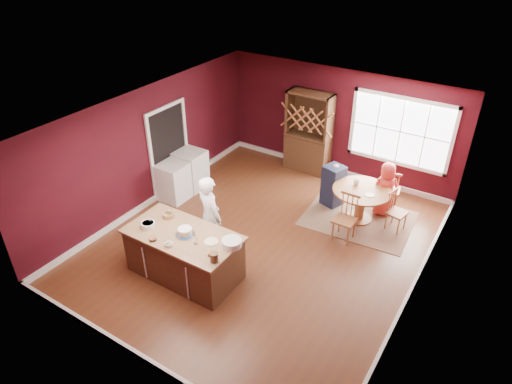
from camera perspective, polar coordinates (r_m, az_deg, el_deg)
room_shell at (r=8.65m, az=1.11°, el=0.95°), size 7.00×7.00×7.00m
window at (r=10.98m, az=17.60°, el=7.24°), size 2.36×0.10×1.66m
doorway at (r=10.83m, az=-10.78°, el=5.09°), size 0.08×1.26×2.13m
kitchen_island at (r=8.46m, az=-8.92°, el=-7.79°), size 2.08×1.09×0.92m
dining_table at (r=10.01m, az=12.99°, el=-0.77°), size 1.24×1.24×0.75m
baker at (r=8.70m, az=-5.82°, el=-2.98°), size 0.71×0.58×1.68m
layer_cake at (r=8.09m, az=-8.86°, el=-4.93°), size 0.35×0.35×0.14m
bowl_blue at (r=8.42m, az=-13.33°, el=-4.01°), size 0.26×0.26×0.10m
bowl_yellow at (r=8.62m, az=-10.88°, el=-2.86°), size 0.21×0.21×0.08m
bowl_pink at (r=8.10m, az=-12.78°, el=-5.77°), size 0.13×0.13×0.05m
bowl_olive at (r=7.92m, az=-10.86°, el=-6.44°), size 0.15×0.15×0.06m
drinking_glass at (r=7.86m, az=-7.58°, el=-6.06°), size 0.07×0.07×0.14m
dinner_plate at (r=7.91m, az=-5.63°, el=-6.19°), size 0.25×0.25×0.02m
white_tub at (r=7.77m, az=-3.07°, el=-6.37°), size 0.35×0.35×0.12m
stoneware_crock at (r=7.46m, az=-5.26°, el=-8.12°), size 0.14×0.14×0.17m
toy_figurine at (r=7.59m, az=-5.88°, el=-7.76°), size 0.05×0.05×0.08m
rug at (r=10.29m, az=12.64°, el=-3.26°), size 2.38×1.90×0.01m
chair_east at (r=9.93m, az=17.25°, el=-2.30°), size 0.43×0.44×0.90m
chair_south at (r=9.34m, az=11.04°, el=-3.25°), size 0.43×0.41×1.02m
chair_north at (r=10.63m, az=16.48°, el=0.47°), size 0.48×0.47×0.98m
seated_woman at (r=10.29m, az=15.87°, el=0.35°), size 0.73×0.68×1.25m
high_chair at (r=10.44m, az=9.63°, el=0.89°), size 0.51×0.51×1.01m
toddler at (r=10.37m, az=10.03°, el=2.57°), size 0.18×0.14×0.26m
table_plate at (r=9.74m, az=14.04°, el=-0.36°), size 0.19×0.19×0.01m
table_cup at (r=10.04m, az=12.44°, el=1.18°), size 0.16×0.16×0.10m
hutch at (r=11.60m, az=6.59°, el=7.40°), size 1.14×0.48×2.09m
washer at (r=10.70m, az=-10.30°, el=1.26°), size 0.62×0.60×0.89m
dryer at (r=11.09m, az=-8.14°, el=2.79°), size 0.65×0.63×0.94m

